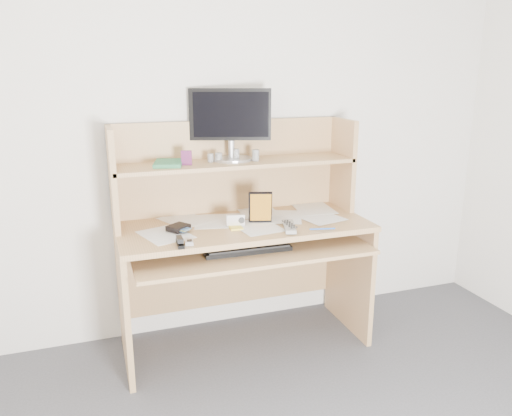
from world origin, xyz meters
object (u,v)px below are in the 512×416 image
object	(u,v)px
tv_remote	(289,227)
monitor	(231,122)
keyboard	(246,247)
game_case	(260,207)
desk	(240,229)

from	to	relation	value
tv_remote	monitor	xyz separation A→B (m)	(-0.21, 0.39, 0.53)
keyboard	monitor	bearing A→B (deg)	87.18
monitor	game_case	bearing A→B (deg)	-50.27
keyboard	tv_remote	size ratio (longest dim) A/B	2.33
game_case	monitor	world-z (taller)	monitor
game_case	monitor	distance (m)	0.52
keyboard	game_case	size ratio (longest dim) A/B	2.59
keyboard	tv_remote	distance (m)	0.26
game_case	monitor	xyz separation A→B (m)	(-0.10, 0.24, 0.45)
keyboard	desk	bearing A→B (deg)	82.30
keyboard	tv_remote	bearing A→B (deg)	-5.20
desk	keyboard	bearing A→B (deg)	-99.01
desk	monitor	world-z (taller)	monitor
desk	monitor	xyz separation A→B (m)	(-0.01, 0.13, 0.60)
desk	game_case	distance (m)	0.21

